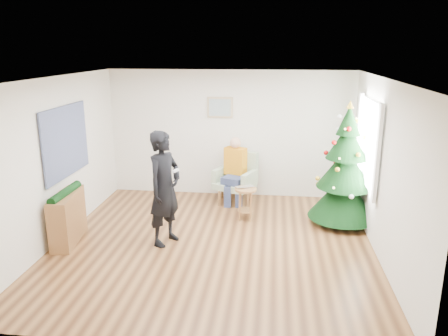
# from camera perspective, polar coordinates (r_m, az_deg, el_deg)

# --- Properties ---
(floor) EXTENTS (5.00, 5.00, 0.00)m
(floor) POSITION_cam_1_polar(r_m,az_deg,el_deg) (7.06, -1.39, -9.92)
(floor) COLOR brown
(floor) RESTS_ON ground
(ceiling) EXTENTS (5.00, 5.00, 0.00)m
(ceiling) POSITION_cam_1_polar(r_m,az_deg,el_deg) (6.39, -1.55, 11.63)
(ceiling) COLOR white
(ceiling) RESTS_ON wall_back
(wall_back) EXTENTS (5.00, 0.00, 5.00)m
(wall_back) POSITION_cam_1_polar(r_m,az_deg,el_deg) (9.02, 0.77, 4.47)
(wall_back) COLOR silver
(wall_back) RESTS_ON floor
(wall_front) EXTENTS (5.00, 0.00, 5.00)m
(wall_front) POSITION_cam_1_polar(r_m,az_deg,el_deg) (4.28, -6.23, -8.47)
(wall_front) COLOR silver
(wall_front) RESTS_ON floor
(wall_left) EXTENTS (0.00, 5.00, 5.00)m
(wall_left) POSITION_cam_1_polar(r_m,az_deg,el_deg) (7.38, -21.07, 0.88)
(wall_left) COLOR silver
(wall_left) RESTS_ON floor
(wall_right) EXTENTS (0.00, 5.00, 5.00)m
(wall_right) POSITION_cam_1_polar(r_m,az_deg,el_deg) (6.73, 20.10, -0.36)
(wall_right) COLOR silver
(wall_right) RESTS_ON floor
(window_panel) EXTENTS (0.04, 1.30, 1.40)m
(window_panel) POSITION_cam_1_polar(r_m,az_deg,el_deg) (7.63, 18.37, 3.14)
(window_panel) COLOR white
(window_panel) RESTS_ON wall_right
(curtains) EXTENTS (0.05, 1.75, 1.50)m
(curtains) POSITION_cam_1_polar(r_m,az_deg,el_deg) (7.62, 18.14, 3.15)
(curtains) COLOR white
(curtains) RESTS_ON wall_right
(christmas_tree) EXTENTS (1.20, 1.20, 2.18)m
(christmas_tree) POSITION_cam_1_polar(r_m,az_deg,el_deg) (7.83, 15.55, -0.24)
(christmas_tree) COLOR #3F2816
(christmas_tree) RESTS_ON floor
(stool) EXTENTS (0.39, 0.39, 0.59)m
(stool) POSITION_cam_1_polar(r_m,az_deg,el_deg) (7.92, 2.83, -4.66)
(stool) COLOR brown
(stool) RESTS_ON floor
(laptop) EXTENTS (0.38, 0.33, 0.03)m
(laptop) POSITION_cam_1_polar(r_m,az_deg,el_deg) (7.82, 2.86, -2.58)
(laptop) COLOR silver
(laptop) RESTS_ON stool
(armchair) EXTENTS (0.92, 0.91, 1.00)m
(armchair) POSITION_cam_1_polar(r_m,az_deg,el_deg) (8.81, 1.60, -2.06)
(armchair) COLOR #99AE8C
(armchair) RESTS_ON floor
(seated_person) EXTENTS (0.53, 0.68, 1.31)m
(seated_person) POSITION_cam_1_polar(r_m,az_deg,el_deg) (8.68, 1.42, -0.24)
(seated_person) COLOR navy
(seated_person) RESTS_ON armchair
(standing_man) EXTENTS (0.67, 0.79, 1.82)m
(standing_man) POSITION_cam_1_polar(r_m,az_deg,el_deg) (6.86, -7.76, -2.65)
(standing_man) COLOR black
(standing_man) RESTS_ON floor
(game_controller) EXTENTS (0.09, 0.13, 0.04)m
(game_controller) POSITION_cam_1_polar(r_m,az_deg,el_deg) (6.70, -6.31, -0.33)
(game_controller) COLOR white
(game_controller) RESTS_ON standing_man
(console) EXTENTS (0.44, 1.03, 0.80)m
(console) POSITION_cam_1_polar(r_m,az_deg,el_deg) (7.44, -19.75, -6.16)
(console) COLOR brown
(console) RESTS_ON floor
(garland) EXTENTS (0.14, 0.90, 0.14)m
(garland) POSITION_cam_1_polar(r_m,az_deg,el_deg) (7.30, -20.05, -3.09)
(garland) COLOR black
(garland) RESTS_ON console
(tapestry) EXTENTS (0.03, 1.50, 1.15)m
(tapestry) POSITION_cam_1_polar(r_m,az_deg,el_deg) (7.57, -19.95, 3.28)
(tapestry) COLOR black
(tapestry) RESTS_ON wall_left
(framed_picture) EXTENTS (0.52, 0.05, 0.42)m
(framed_picture) POSITION_cam_1_polar(r_m,az_deg,el_deg) (8.92, -0.53, 7.92)
(framed_picture) COLOR tan
(framed_picture) RESTS_ON wall_back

